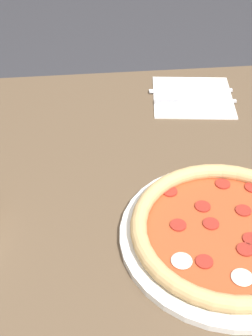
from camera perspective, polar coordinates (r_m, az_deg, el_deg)
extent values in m
cube|color=brown|center=(0.78, 5.45, -8.24)|extent=(1.07, 1.03, 0.03)
cylinder|color=white|center=(0.76, 12.00, -8.19)|extent=(0.33, 0.33, 0.01)
torus|color=tan|center=(0.75, 12.19, -7.21)|extent=(0.30, 0.30, 0.03)
cylinder|color=#B74723|center=(0.75, 12.09, -7.73)|extent=(0.27, 0.27, 0.01)
cylinder|color=maroon|center=(0.75, 6.38, -6.92)|extent=(0.03, 0.03, 0.00)
cylinder|color=maroon|center=(0.78, 9.33, -4.64)|extent=(0.03, 0.03, 0.00)
cylinder|color=maroon|center=(0.79, 14.12, -5.04)|extent=(0.03, 0.03, 0.00)
cylinder|color=maroon|center=(0.76, 10.32, -6.69)|extent=(0.03, 0.03, 0.00)
cylinder|color=maroon|center=(0.83, 11.71, -1.91)|extent=(0.03, 0.03, 0.00)
cylinder|color=maroon|center=(0.83, 15.15, -2.30)|extent=(0.03, 0.03, 0.00)
cylinder|color=maroon|center=(0.75, 15.00, -8.36)|extent=(0.03, 0.03, 0.00)
cylinder|color=maroon|center=(0.70, 9.53, -11.18)|extent=(0.03, 0.03, 0.00)
cylinder|color=maroon|center=(0.73, 14.33, -9.60)|extent=(0.03, 0.03, 0.00)
cylinder|color=maroon|center=(0.80, 5.36, -2.85)|extent=(0.03, 0.03, 0.00)
ellipsoid|color=silver|center=(0.70, 7.18, -11.11)|extent=(0.03, 0.03, 0.01)
ellipsoid|color=silver|center=(0.70, 13.97, -12.80)|extent=(0.03, 0.03, 0.01)
cube|color=white|center=(1.09, 8.13, 8.57)|extent=(0.20, 0.20, 0.00)
cube|color=silver|center=(1.07, 9.92, 8.00)|extent=(0.02, 0.13, 0.00)
cube|color=silver|center=(1.06, 4.95, 8.20)|extent=(0.01, 0.06, 0.00)
cube|color=silver|center=(1.06, 4.97, 8.08)|extent=(0.01, 0.06, 0.00)
cube|color=silver|center=(1.06, 4.99, 7.96)|extent=(0.01, 0.06, 0.00)
cube|color=silver|center=(1.05, 5.01, 7.83)|extent=(0.01, 0.06, 0.00)
cube|color=silver|center=(1.12, 10.88, 9.29)|extent=(0.01, 0.08, 0.01)
cube|color=silver|center=(1.10, 5.89, 9.34)|extent=(0.02, 0.12, 0.00)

